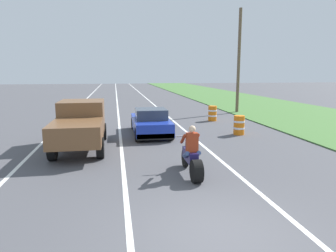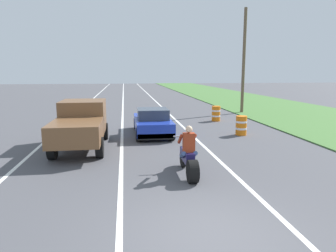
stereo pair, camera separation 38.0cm
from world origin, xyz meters
name	(u,v)px [view 1 (the left image)]	position (x,y,z in m)	size (l,w,h in m)	color
ground_plane	(218,233)	(0.00, 0.00, 0.00)	(160.00, 160.00, 0.00)	#4C4C51
lane_stripe_left_solid	(73,113)	(-5.40, 20.00, 0.00)	(0.14, 120.00, 0.01)	white
lane_stripe_right_solid	(161,111)	(1.80, 20.00, 0.00)	(0.14, 120.00, 0.01)	white
lane_stripe_centre_dashed	(118,112)	(-1.80, 20.00, 0.00)	(0.14, 120.00, 0.01)	white
grass_verge_right	(273,108)	(11.92, 20.00, 0.03)	(10.00, 120.00, 0.06)	#477538
motorcycle_with_rider	(192,158)	(0.32, 3.54, 0.59)	(0.70, 2.21, 1.62)	black
sports_car_blue	(151,122)	(-0.21, 10.33, 0.63)	(1.84, 4.30, 1.37)	#1E38B2
pickup_truck_left_lane_brown	(80,123)	(-3.49, 7.73, 1.11)	(2.02, 4.80, 1.98)	brown
utility_pole_roadside	(239,62)	(7.64, 17.92, 4.02)	(0.24, 0.24, 8.05)	brown
construction_barrel_nearest	(239,125)	(4.34, 9.48, 0.50)	(0.58, 0.58, 1.00)	orange
construction_barrel_mid	(212,113)	(4.38, 14.15, 0.50)	(0.58, 0.58, 1.00)	orange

